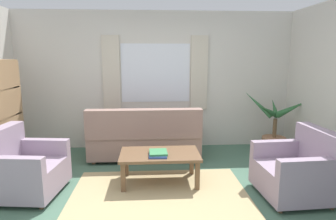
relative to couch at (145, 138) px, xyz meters
The scene contains 11 objects.
ground_plane 1.59m from the couch, 82.14° to the right, with size 6.24×6.24×0.00m, color #476B56.
wall_back 1.20m from the couch, 73.88° to the left, with size 5.32×0.12×2.60m, color silver.
window_with_curtains 1.28m from the couch, 71.92° to the left, with size 1.98×0.07×1.40m.
area_rug 1.59m from the couch, 82.14° to the right, with size 2.28×1.83×0.01m, color tan.
couch is the anchor object (origin of this frame).
armchair_left 1.99m from the couch, 140.55° to the right, with size 0.91×0.93×0.88m.
armchair_right 2.49m from the couch, 38.32° to the right, with size 0.86×0.88×0.88m.
coffee_table 1.04m from the couch, 77.40° to the right, with size 1.10×0.64×0.44m.
book_stack_on_table 1.13m from the couch, 79.66° to the right, with size 0.25×0.32×0.05m.
potted_plant 2.39m from the couch, ahead, with size 1.12×0.98×1.14m.
bookshelf 2.22m from the couch, 168.38° to the right, with size 0.30×0.94×1.72m.
Camera 1 is at (-0.11, -3.33, 1.77)m, focal length 30.81 mm.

